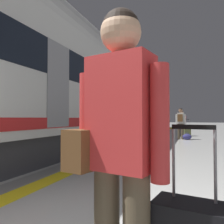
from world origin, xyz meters
TOP-DOWN VIEW (x-y plane):
  - safety_line_strip at (-1.13, 10.00)m, footprint 0.36×80.00m
  - tactile_edge_band at (-1.43, 10.00)m, footprint 0.56×80.00m
  - high_speed_train at (-3.18, 8.92)m, footprint 2.94×36.03m
  - traveller_foreground at (0.94, -0.05)m, footprint 0.56×0.30m
  - passenger_near at (0.62, 11.19)m, footprint 0.51×0.34m
  - duffel_bag_near at (0.95, 11.05)m, footprint 0.44×0.26m
  - passenger_mid at (0.57, 13.75)m, footprint 0.49×0.33m
  - suitcase_mid at (0.89, 13.45)m, footprint 0.44×0.35m

SIDE VIEW (x-z plane):
  - tactile_edge_band at x=-1.43m, z-range 0.00..0.01m
  - safety_line_strip at x=-1.13m, z-range 0.00..0.01m
  - duffel_bag_near at x=0.95m, z-range -0.03..0.33m
  - suitcase_mid at x=0.89m, z-range -0.17..0.88m
  - passenger_mid at x=0.57m, z-range 0.15..1.72m
  - passenger_near at x=0.62m, z-range 0.15..1.79m
  - traveller_foreground at x=0.94m, z-range 0.13..1.83m
  - high_speed_train at x=-3.18m, z-range 0.02..4.99m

